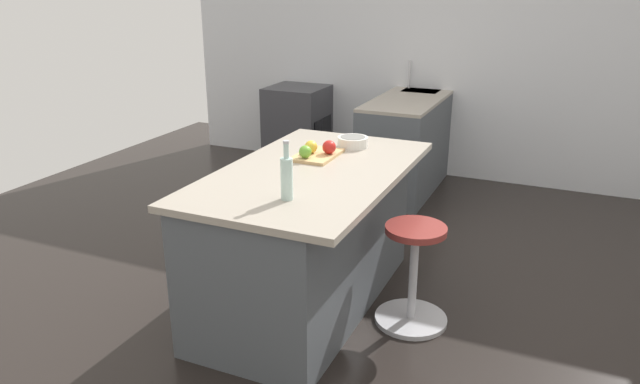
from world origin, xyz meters
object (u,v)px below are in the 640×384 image
object	(u,v)px
oven_range	(298,126)
cutting_board	(317,155)
apple_green	(305,152)
kitchen_island	(306,237)
stool_by_window	(413,278)
apple_red	(329,147)
water_bottle	(287,177)
fruit_bowl	(353,141)
apple_yellow	(311,147)

from	to	relation	value
oven_range	cutting_board	xyz separation A→B (m)	(2.44, 1.33, 0.48)
cutting_board	apple_green	size ratio (longest dim) A/B	4.53
kitchen_island	cutting_board	xyz separation A→B (m)	(-0.26, -0.04, 0.46)
stool_by_window	apple_green	xyz separation A→B (m)	(-0.09, -0.75, 0.67)
apple_green	apple_red	bearing A→B (deg)	145.67
water_bottle	stool_by_window	bearing A→B (deg)	135.78
fruit_bowl	kitchen_island	bearing A→B (deg)	-9.09
stool_by_window	fruit_bowl	distance (m)	1.02
oven_range	fruit_bowl	distance (m)	2.63
apple_yellow	fruit_bowl	world-z (taller)	apple_yellow
oven_range	kitchen_island	distance (m)	3.02
apple_red	water_bottle	world-z (taller)	water_bottle
kitchen_island	fruit_bowl	xyz separation A→B (m)	(-0.56, 0.09, 0.49)
apple_red	fruit_bowl	world-z (taller)	apple_red
cutting_board	apple_yellow	world-z (taller)	apple_yellow
water_bottle	fruit_bowl	bearing A→B (deg)	-177.35
stool_by_window	apple_yellow	xyz separation A→B (m)	(-0.21, -0.76, 0.67)
apple_red	apple_green	xyz separation A→B (m)	(0.15, -0.10, -0.00)
stool_by_window	water_bottle	distance (m)	1.07
stool_by_window	apple_red	xyz separation A→B (m)	(-0.24, -0.65, 0.67)
stool_by_window	apple_green	bearing A→B (deg)	-97.09
kitchen_island	stool_by_window	size ratio (longest dim) A/B	2.80
apple_yellow	apple_green	world-z (taller)	apple_yellow
oven_range	apple_red	world-z (taller)	apple_red
apple_red	apple_green	size ratio (longest dim) A/B	1.10
cutting_board	water_bottle	bearing A→B (deg)	12.86
apple_green	water_bottle	xyz separation A→B (m)	(0.65, 0.20, 0.06)
fruit_bowl	apple_green	bearing A→B (deg)	-20.20
stool_by_window	apple_yellow	world-z (taller)	apple_yellow
cutting_board	fruit_bowl	xyz separation A→B (m)	(-0.30, 0.13, 0.03)
water_bottle	fruit_bowl	world-z (taller)	water_bottle
stool_by_window	apple_green	size ratio (longest dim) A/B	7.91
oven_range	apple_green	world-z (taller)	apple_green
kitchen_island	apple_yellow	world-z (taller)	apple_yellow
oven_range	kitchen_island	world-z (taller)	kitchen_island
apple_yellow	apple_green	bearing A→B (deg)	6.48
kitchen_island	apple_green	xyz separation A→B (m)	(-0.14, -0.06, 0.51)
oven_range	apple_yellow	xyz separation A→B (m)	(2.44, 1.29, 0.53)
apple_yellow	oven_range	bearing A→B (deg)	-152.20
kitchen_island	cutting_board	size ratio (longest dim) A/B	4.89
stool_by_window	apple_yellow	size ratio (longest dim) A/B	7.67
kitchen_island	apple_yellow	size ratio (longest dim) A/B	21.47
stool_by_window	fruit_bowl	bearing A→B (deg)	-130.79
kitchen_island	stool_by_window	distance (m)	0.71
stool_by_window	cutting_board	xyz separation A→B (m)	(-0.21, -0.72, 0.62)
apple_green	fruit_bowl	bearing A→B (deg)	159.80
cutting_board	apple_red	xyz separation A→B (m)	(-0.03, 0.07, 0.05)
cutting_board	apple_yellow	xyz separation A→B (m)	(0.00, -0.04, 0.05)
stool_by_window	water_bottle	bearing A→B (deg)	-44.22
water_bottle	oven_range	bearing A→B (deg)	-154.88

